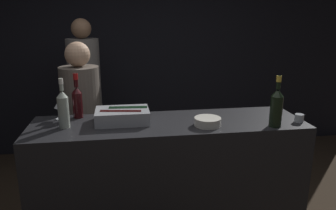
{
  "coord_description": "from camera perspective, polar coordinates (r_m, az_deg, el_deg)",
  "views": [
    {
      "loc": [
        -0.34,
        -1.94,
        1.84
      ],
      "look_at": [
        0.0,
        0.31,
        1.21
      ],
      "focal_mm": 35.0,
      "sensor_mm": 36.0,
      "label": 1
    }
  ],
  "objects": [
    {
      "name": "person_blond_tee",
      "position": [
        3.73,
        -14.18,
        2.22
      ],
      "size": [
        0.35,
        0.35,
        1.8
      ],
      "rotation": [
        0.0,
        0.0,
        1.25
      ],
      "color": "black",
      "rests_on": "ground_plane"
    },
    {
      "name": "ice_bin_with_bottles",
      "position": [
        2.37,
        -7.87,
        -1.77
      ],
      "size": [
        0.38,
        0.26,
        0.11
      ],
      "color": "#9EA0A5",
      "rests_on": "bar_counter"
    },
    {
      "name": "bar_counter",
      "position": [
        2.59,
        0.1,
        -14.43
      ],
      "size": [
        1.97,
        0.56,
        1.09
      ],
      "color": "black",
      "rests_on": "ground_plane"
    },
    {
      "name": "candle_votive",
      "position": [
        2.55,
        21.87,
        -2.13
      ],
      "size": [
        0.06,
        0.06,
        0.06
      ],
      "color": "silver",
      "rests_on": "bar_counter"
    },
    {
      "name": "red_wine_bottle_tall",
      "position": [
        2.53,
        -15.53,
        0.84
      ],
      "size": [
        0.07,
        0.07,
        0.34
      ],
      "color": "black",
      "rests_on": "bar_counter"
    },
    {
      "name": "white_wine_bottle",
      "position": [
        2.33,
        -17.8,
        -0.48
      ],
      "size": [
        0.07,
        0.07,
        0.34
      ],
      "color": "#9EA899",
      "rests_on": "bar_counter"
    },
    {
      "name": "bowl_white",
      "position": [
        2.3,
        6.92,
        -2.85
      ],
      "size": [
        0.19,
        0.19,
        0.06
      ],
      "color": "silver",
      "rests_on": "bar_counter"
    },
    {
      "name": "wine_glass",
      "position": [
        2.53,
        -18.27,
        0.21
      ],
      "size": [
        0.09,
        0.09,
        0.16
      ],
      "color": "silver",
      "rests_on": "bar_counter"
    },
    {
      "name": "wall_back_chalkboard",
      "position": [
        4.47,
        -4.22,
        9.82
      ],
      "size": [
        6.4,
        0.06,
        2.8
      ],
      "color": "black",
      "rests_on": "ground_plane"
    },
    {
      "name": "person_in_hoodie",
      "position": [
        2.99,
        -14.67,
        -3.16
      ],
      "size": [
        0.33,
        0.33,
        1.62
      ],
      "rotation": [
        0.0,
        0.0,
        0.52
      ],
      "color": "black",
      "rests_on": "ground_plane"
    },
    {
      "name": "champagne_bottle",
      "position": [
        2.36,
        18.37,
        -0.22
      ],
      "size": [
        0.08,
        0.08,
        0.36
      ],
      "color": "black",
      "rests_on": "bar_counter"
    }
  ]
}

